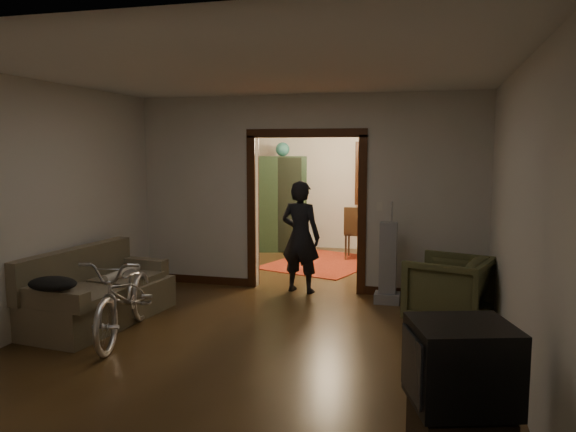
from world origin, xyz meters
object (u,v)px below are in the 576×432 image
(bicycle, at_px, (126,296))
(desk, at_px, (405,235))
(sofa, at_px, (101,286))
(person, at_px, (300,237))
(armchair, at_px, (448,290))
(locker, at_px, (283,204))

(bicycle, distance_m, desk, 6.22)
(sofa, bearing_deg, desk, 64.29)
(person, xyz_separation_m, desk, (1.30, 3.23, -0.42))
(armchair, relative_size, locker, 0.47)
(bicycle, xyz_separation_m, locker, (0.26, 5.50, 0.49))
(bicycle, relative_size, person, 1.09)
(armchair, xyz_separation_m, desk, (-0.71, 4.23, -0.02))
(armchair, height_order, person, person)
(desk, bearing_deg, bicycle, -117.01)
(person, xyz_separation_m, locker, (-1.12, 3.13, 0.15))
(bicycle, distance_m, person, 2.77)
(sofa, distance_m, armchair, 4.08)
(locker, bearing_deg, armchair, -67.91)
(armchair, relative_size, desk, 0.85)
(armchair, xyz_separation_m, person, (-2.02, 0.99, 0.40))
(desk, bearing_deg, locker, -178.92)
(bicycle, relative_size, locker, 0.92)
(bicycle, relative_size, desk, 1.69)
(bicycle, bearing_deg, sofa, 131.91)
(bicycle, height_order, person, person)
(armchair, height_order, desk, armchair)
(bicycle, height_order, armchair, bicycle)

